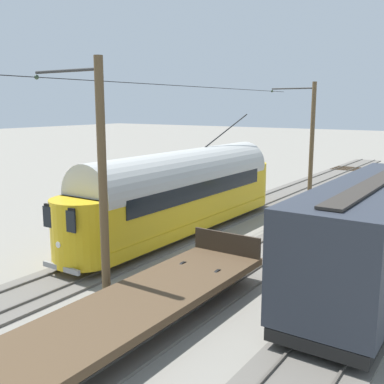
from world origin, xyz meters
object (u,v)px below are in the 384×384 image
at_px(vintage_streetcar, 183,191).
at_px(flatcar_adjacent, 104,321).
at_px(catenary_pole_foreground, 311,142).
at_px(catenary_pole_mid_near, 101,181).
at_px(boxcar_far_siding, 373,233).

bearing_deg(vintage_streetcar, flatcar_adjacent, 114.70).
distance_m(vintage_streetcar, catenary_pole_foreground, 10.90).
relative_size(vintage_streetcar, catenary_pole_mid_near, 2.02).
height_order(vintage_streetcar, flatcar_adjacent, vintage_streetcar).
relative_size(boxcar_far_siding, catenary_pole_mid_near, 1.44).
xyz_separation_m(vintage_streetcar, boxcar_far_siding, (-9.82, 2.60, -0.09)).
relative_size(flatcar_adjacent, catenary_pole_mid_near, 1.72).
height_order(vintage_streetcar, boxcar_far_siding, vintage_streetcar).
relative_size(flatcar_adjacent, boxcar_far_siding, 1.20).
bearing_deg(catenary_pole_mid_near, catenary_pole_foreground, -90.00).
distance_m(catenary_pole_foreground, catenary_pole_mid_near, 18.90).
bearing_deg(vintage_streetcar, catenary_pole_foreground, -105.29).
relative_size(vintage_streetcar, flatcar_adjacent, 1.17).
relative_size(vintage_streetcar, boxcar_far_siding, 1.40).
xyz_separation_m(vintage_streetcar, flatcar_adjacent, (-4.91, 10.68, -1.39)).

